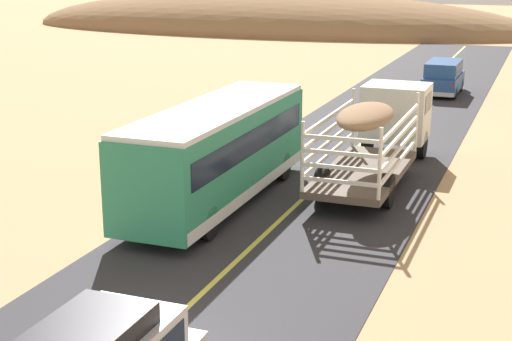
% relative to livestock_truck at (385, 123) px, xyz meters
% --- Properties ---
extents(livestock_truck, '(2.53, 9.70, 3.02)m').
position_rel_livestock_truck_xyz_m(livestock_truck, '(0.00, 0.00, 0.00)').
color(livestock_truck, silver).
rests_on(livestock_truck, road_surface).
extents(bus, '(2.54, 10.00, 3.21)m').
position_rel_livestock_truck_xyz_m(bus, '(-4.18, -5.97, -0.04)').
color(bus, '#2D8C66').
rests_on(bus, road_surface).
extents(car_far, '(1.90, 4.62, 1.93)m').
position_rel_livestock_truck_xyz_m(car_far, '(-0.18, 17.44, -0.70)').
color(car_far, '#264C8C').
rests_on(car_far, road_surface).
extents(distant_hill, '(57.15, 19.75, 8.05)m').
position_rel_livestock_truck_xyz_m(distant_hill, '(-23.54, 51.72, -1.79)').
color(distant_hill, olive).
rests_on(distant_hill, ground).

